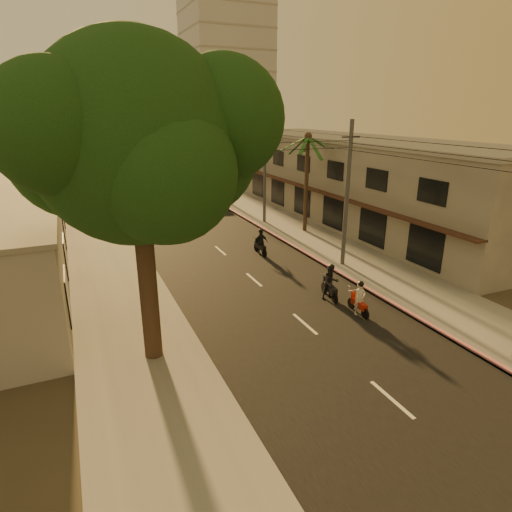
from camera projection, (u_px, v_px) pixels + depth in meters
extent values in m
plane|color=#383023|center=(328.00, 345.00, 18.24)|extent=(160.00, 160.00, 0.00)
cube|color=black|center=(197.00, 230.00, 35.57)|extent=(10.00, 140.00, 0.02)
cube|color=slate|center=(277.00, 221.00, 38.40)|extent=(5.00, 140.00, 0.12)
cube|color=slate|center=(102.00, 240.00, 32.70)|extent=(5.00, 140.00, 0.12)
cube|color=red|center=(278.00, 238.00, 33.15)|extent=(0.20, 60.00, 0.20)
cube|color=gray|center=(353.00, 181.00, 38.02)|extent=(8.00, 34.00, 7.00)
cube|color=gray|center=(357.00, 139.00, 36.84)|extent=(8.20, 34.20, 0.30)
cube|color=#3A2117|center=(311.00, 189.00, 36.52)|extent=(0.80, 34.00, 0.12)
cube|color=#B7B5B2|center=(226.00, 80.00, 68.31)|extent=(12.00, 12.00, 28.00)
cylinder|color=black|center=(148.00, 289.00, 16.35)|extent=(0.70, 0.70, 6.00)
cylinder|color=black|center=(161.00, 208.00, 16.02)|extent=(1.22, 2.17, 3.04)
cylinder|color=black|center=(125.00, 210.00, 14.82)|extent=(1.31, 1.49, 2.73)
sphere|color=black|center=(135.00, 141.00, 14.56)|extent=(7.20, 7.20, 7.20)
sphere|color=black|center=(191.00, 151.00, 16.43)|extent=(5.20, 5.20, 5.20)
sphere|color=black|center=(79.00, 150.00, 14.67)|extent=(4.80, 4.80, 4.80)
sphere|color=black|center=(166.00, 173.00, 13.52)|extent=(4.60, 4.60, 4.60)
sphere|color=black|center=(223.00, 119.00, 15.04)|extent=(4.40, 4.40, 4.40)
sphere|color=black|center=(56.00, 128.00, 12.45)|extent=(4.00, 4.00, 4.00)
sphere|color=black|center=(154.00, 107.00, 16.74)|extent=(4.40, 4.40, 4.40)
cylinder|color=black|center=(306.00, 186.00, 33.91)|extent=(0.32, 0.32, 7.60)
sphere|color=black|center=(308.00, 136.00, 32.68)|extent=(0.60, 0.60, 0.60)
cylinder|color=#38383A|center=(347.00, 196.00, 26.07)|extent=(0.26, 0.26, 9.00)
cube|color=#38383A|center=(351.00, 137.00, 24.94)|extent=(1.20, 0.12, 0.12)
cylinder|color=#38383A|center=(265.00, 172.00, 36.47)|extent=(0.26, 0.26, 9.00)
cube|color=#38383A|center=(265.00, 129.00, 35.34)|extent=(1.20, 0.12, 0.12)
cylinder|color=#38383A|center=(219.00, 158.00, 46.87)|extent=(0.26, 0.26, 9.00)
cube|color=#38383A|center=(218.00, 125.00, 45.73)|extent=(1.20, 0.12, 0.12)
cylinder|color=#38383A|center=(190.00, 149.00, 57.26)|extent=(0.26, 0.26, 9.00)
cube|color=#38383A|center=(188.00, 122.00, 56.13)|extent=(1.20, 0.12, 0.12)
cube|color=gray|center=(241.00, 157.00, 61.58)|extent=(8.00, 14.00, 6.00)
cube|color=gray|center=(17.00, 189.00, 41.67)|extent=(8.00, 14.00, 4.40)
cube|color=gray|center=(26.00, 157.00, 56.85)|extent=(8.00, 14.00, 7.00)
cylinder|color=black|center=(351.00, 303.00, 21.47)|extent=(0.14, 0.56, 0.55)
cylinder|color=black|center=(365.00, 314.00, 20.38)|extent=(0.14, 0.56, 0.55)
cube|color=#A61D0C|center=(359.00, 304.00, 20.77)|extent=(0.35, 1.10, 0.30)
cube|color=#A61D0C|center=(354.00, 297.00, 21.16)|extent=(0.30, 0.12, 0.59)
cylinder|color=silver|center=(353.00, 290.00, 21.16)|extent=(0.54, 0.08, 0.04)
imported|color=beige|center=(360.00, 299.00, 20.68)|extent=(0.66, 0.48, 1.66)
sphere|color=black|center=(361.00, 284.00, 20.43)|extent=(0.30, 0.30, 0.30)
sphere|color=silver|center=(349.00, 286.00, 20.97)|extent=(0.12, 0.12, 0.12)
sphere|color=silver|center=(359.00, 285.00, 21.15)|extent=(0.12, 0.12, 0.12)
cylinder|color=black|center=(324.00, 288.00, 23.28)|extent=(0.21, 0.62, 0.61)
cylinder|color=black|center=(335.00, 298.00, 22.03)|extent=(0.21, 0.62, 0.61)
cube|color=black|center=(330.00, 288.00, 22.48)|extent=(0.50, 1.24, 0.33)
cube|color=black|center=(326.00, 282.00, 22.93)|extent=(0.34, 0.16, 0.66)
cylinder|color=silver|center=(326.00, 274.00, 22.92)|extent=(0.60, 0.14, 0.04)
imported|color=black|center=(331.00, 283.00, 22.38)|extent=(1.12, 0.98, 1.84)
sphere|color=black|center=(331.00, 267.00, 22.10)|extent=(0.33, 0.33, 0.33)
cylinder|color=black|center=(256.00, 248.00, 30.15)|extent=(0.12, 0.58, 0.58)
cylinder|color=black|center=(264.00, 253.00, 29.04)|extent=(0.12, 0.58, 0.58)
cube|color=black|center=(261.00, 247.00, 29.44)|extent=(0.32, 1.14, 0.31)
cube|color=black|center=(258.00, 242.00, 29.83)|extent=(0.31, 0.11, 0.62)
cylinder|color=silver|center=(257.00, 237.00, 29.82)|extent=(0.57, 0.05, 0.04)
imported|color=black|center=(261.00, 242.00, 29.34)|extent=(1.04, 0.47, 1.74)
sphere|color=black|center=(261.00, 231.00, 29.08)|extent=(0.31, 0.31, 0.31)
cylinder|color=black|center=(170.00, 209.00, 41.87)|extent=(0.15, 0.62, 0.61)
cylinder|color=black|center=(172.00, 212.00, 40.65)|extent=(0.15, 0.62, 0.61)
cube|color=black|center=(171.00, 207.00, 41.09)|extent=(0.38, 1.22, 0.33)
cube|color=black|center=(170.00, 205.00, 41.52)|extent=(0.33, 0.13, 0.65)
cylinder|color=silver|center=(169.00, 201.00, 41.52)|extent=(0.60, 0.08, 0.04)
imported|color=black|center=(171.00, 204.00, 40.99)|extent=(0.97, 0.70, 1.83)
sphere|color=black|center=(170.00, 195.00, 40.71)|extent=(0.33, 0.33, 0.33)
cylinder|color=black|center=(188.00, 197.00, 47.45)|extent=(0.21, 0.57, 0.56)
cylinder|color=black|center=(193.00, 199.00, 46.47)|extent=(0.21, 0.57, 0.56)
cube|color=black|center=(190.00, 196.00, 46.81)|extent=(0.49, 1.14, 0.30)
cube|color=black|center=(188.00, 194.00, 47.16)|extent=(0.32, 0.16, 0.60)
cylinder|color=silver|center=(188.00, 191.00, 47.14)|extent=(0.55, 0.14, 0.04)
imported|color=black|center=(190.00, 193.00, 46.72)|extent=(1.32, 1.03, 1.69)
sphere|color=black|center=(190.00, 186.00, 46.46)|extent=(0.30, 0.30, 0.30)
imported|color=#9A9CA2|center=(215.00, 201.00, 43.83)|extent=(2.39, 4.24, 1.28)
cylinder|color=black|center=(167.00, 189.00, 52.46)|extent=(0.14, 0.54, 0.53)
cylinder|color=black|center=(170.00, 191.00, 51.47)|extent=(0.14, 0.54, 0.53)
cube|color=black|center=(168.00, 188.00, 51.82)|extent=(0.35, 1.06, 0.28)
cube|color=black|center=(167.00, 186.00, 52.17)|extent=(0.29, 0.12, 0.57)
cylinder|color=silver|center=(167.00, 183.00, 52.16)|extent=(0.52, 0.08, 0.04)
imported|color=black|center=(168.00, 186.00, 51.73)|extent=(0.86, 0.63, 1.60)
sphere|color=black|center=(168.00, 179.00, 51.49)|extent=(0.28, 0.28, 0.28)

